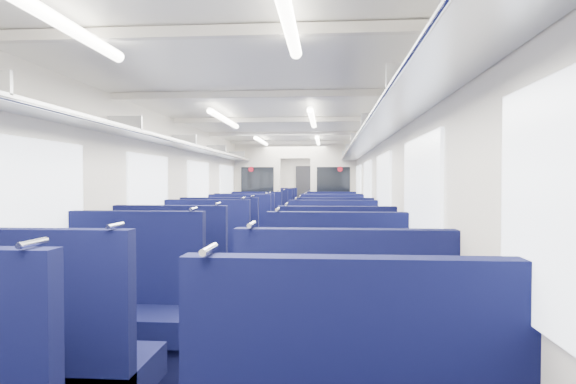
# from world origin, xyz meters

# --- Properties ---
(floor) EXTENTS (2.80, 18.00, 0.01)m
(floor) POSITION_xyz_m (0.00, 0.00, 0.00)
(floor) COLOR black
(floor) RESTS_ON ground
(ceiling) EXTENTS (2.80, 18.00, 0.01)m
(ceiling) POSITION_xyz_m (0.00, 0.00, 2.35)
(ceiling) COLOR white
(ceiling) RESTS_ON wall_left
(wall_left) EXTENTS (0.02, 18.00, 2.35)m
(wall_left) POSITION_xyz_m (-1.40, 0.00, 1.18)
(wall_left) COLOR beige
(wall_left) RESTS_ON floor
(dado_left) EXTENTS (0.03, 17.90, 0.70)m
(dado_left) POSITION_xyz_m (-1.39, 0.00, 0.35)
(dado_left) COLOR black
(dado_left) RESTS_ON floor
(wall_right) EXTENTS (0.02, 18.00, 2.35)m
(wall_right) POSITION_xyz_m (1.40, 0.00, 1.18)
(wall_right) COLOR beige
(wall_right) RESTS_ON floor
(dado_right) EXTENTS (0.03, 17.90, 0.70)m
(dado_right) POSITION_xyz_m (1.39, 0.00, 0.35)
(dado_right) COLOR black
(dado_right) RESTS_ON floor
(wall_far) EXTENTS (2.80, 0.02, 2.35)m
(wall_far) POSITION_xyz_m (0.00, 9.00, 1.18)
(wall_far) COLOR beige
(wall_far) RESTS_ON floor
(luggage_rack_left) EXTENTS (0.36, 17.40, 0.18)m
(luggage_rack_left) POSITION_xyz_m (-1.21, 0.00, 1.97)
(luggage_rack_left) COLOR #B2B5BA
(luggage_rack_left) RESTS_ON wall_left
(luggage_rack_right) EXTENTS (0.36, 17.40, 0.18)m
(luggage_rack_right) POSITION_xyz_m (1.21, 0.00, 1.97)
(luggage_rack_right) COLOR #B2B5BA
(luggage_rack_right) RESTS_ON wall_right
(windows) EXTENTS (2.78, 15.60, 0.75)m
(windows) POSITION_xyz_m (0.00, -0.46, 1.42)
(windows) COLOR white
(windows) RESTS_ON wall_left
(ceiling_fittings) EXTENTS (2.70, 16.06, 0.11)m
(ceiling_fittings) POSITION_xyz_m (0.00, -0.26, 2.29)
(ceiling_fittings) COLOR beige
(ceiling_fittings) RESTS_ON ceiling
(end_door) EXTENTS (0.75, 0.06, 2.00)m
(end_door) POSITION_xyz_m (0.00, 8.94, 1.00)
(end_door) COLOR black
(end_door) RESTS_ON floor
(bulkhead) EXTENTS (2.80, 0.10, 2.35)m
(bulkhead) POSITION_xyz_m (-0.00, 2.80, 1.23)
(bulkhead) COLOR beige
(bulkhead) RESTS_ON floor
(seat_4) EXTENTS (1.15, 0.63, 1.28)m
(seat_4) POSITION_xyz_m (-0.83, -6.08, 0.39)
(seat_4) COLOR #0B0E38
(seat_4) RESTS_ON floor
(seat_5) EXTENTS (1.15, 0.63, 1.28)m
(seat_5) POSITION_xyz_m (0.83, -5.96, 0.39)
(seat_5) COLOR #0B0E38
(seat_5) RESTS_ON floor
(seat_6) EXTENTS (1.15, 0.63, 1.28)m
(seat_6) POSITION_xyz_m (-0.83, -4.91, 0.39)
(seat_6) COLOR #0B0E38
(seat_6) RESTS_ON floor
(seat_7) EXTENTS (1.15, 0.63, 1.28)m
(seat_7) POSITION_xyz_m (0.83, -4.90, 0.39)
(seat_7) COLOR #0B0E38
(seat_7) RESTS_ON floor
(seat_8) EXTENTS (1.15, 0.63, 1.28)m
(seat_8) POSITION_xyz_m (-0.83, -3.67, 0.39)
(seat_8) COLOR #0B0E38
(seat_8) RESTS_ON floor
(seat_9) EXTENTS (1.15, 0.63, 1.28)m
(seat_9) POSITION_xyz_m (0.83, -3.71, 0.39)
(seat_9) COLOR #0B0E38
(seat_9) RESTS_ON floor
(seat_10) EXTENTS (1.15, 0.63, 1.28)m
(seat_10) POSITION_xyz_m (-0.83, -2.50, 0.39)
(seat_10) COLOR #0B0E38
(seat_10) RESTS_ON floor
(seat_11) EXTENTS (1.15, 0.63, 1.28)m
(seat_11) POSITION_xyz_m (0.83, -2.54, 0.39)
(seat_11) COLOR #0B0E38
(seat_11) RESTS_ON floor
(seat_12) EXTENTS (1.15, 0.63, 1.28)m
(seat_12) POSITION_xyz_m (-0.83, -1.40, 0.39)
(seat_12) COLOR #0B0E38
(seat_12) RESTS_ON floor
(seat_13) EXTENTS (1.15, 0.63, 1.28)m
(seat_13) POSITION_xyz_m (0.83, -1.37, 0.39)
(seat_13) COLOR #0B0E38
(seat_13) RESTS_ON floor
(seat_14) EXTENTS (1.15, 0.63, 1.28)m
(seat_14) POSITION_xyz_m (-0.83, -0.11, 0.39)
(seat_14) COLOR #0B0E38
(seat_14) RESTS_ON floor
(seat_15) EXTENTS (1.15, 0.63, 1.28)m
(seat_15) POSITION_xyz_m (0.83, -0.13, 0.39)
(seat_15) COLOR #0B0E38
(seat_15) RESTS_ON floor
(seat_16) EXTENTS (1.15, 0.63, 1.28)m
(seat_16) POSITION_xyz_m (-0.83, 0.82, 0.39)
(seat_16) COLOR #0B0E38
(seat_16) RESTS_ON floor
(seat_17) EXTENTS (1.15, 0.63, 1.28)m
(seat_17) POSITION_xyz_m (0.83, 0.81, 0.39)
(seat_17) COLOR #0B0E38
(seat_17) RESTS_ON floor
(seat_18) EXTENTS (1.15, 0.63, 1.28)m
(seat_18) POSITION_xyz_m (-0.83, 2.03, 0.39)
(seat_18) COLOR #0B0E38
(seat_18) RESTS_ON floor
(seat_19) EXTENTS (1.15, 0.63, 1.28)m
(seat_19) POSITION_xyz_m (0.83, 2.15, 0.39)
(seat_19) COLOR #0B0E38
(seat_19) RESTS_ON floor
(seat_20) EXTENTS (1.15, 0.63, 1.28)m
(seat_20) POSITION_xyz_m (-0.83, 4.00, 0.39)
(seat_20) COLOR #0B0E38
(seat_20) RESTS_ON floor
(seat_21) EXTENTS (1.15, 0.63, 1.28)m
(seat_21) POSITION_xyz_m (0.83, 4.19, 0.39)
(seat_21) COLOR #0B0E38
(seat_21) RESTS_ON floor
(seat_22) EXTENTS (1.15, 0.63, 1.28)m
(seat_22) POSITION_xyz_m (-0.83, 5.31, 0.39)
(seat_22) COLOR #0B0E38
(seat_22) RESTS_ON floor
(seat_23) EXTENTS (1.15, 0.63, 1.28)m
(seat_23) POSITION_xyz_m (0.83, 5.25, 0.39)
(seat_23) COLOR #0B0E38
(seat_23) RESTS_ON floor
(seat_24) EXTENTS (1.15, 0.63, 1.28)m
(seat_24) POSITION_xyz_m (-0.83, 6.36, 0.39)
(seat_24) COLOR #0B0E38
(seat_24) RESTS_ON floor
(seat_25) EXTENTS (1.15, 0.63, 1.28)m
(seat_25) POSITION_xyz_m (0.83, 6.32, 0.39)
(seat_25) COLOR #0B0E38
(seat_25) RESTS_ON floor
(seat_26) EXTENTS (1.15, 0.63, 1.28)m
(seat_26) POSITION_xyz_m (-0.83, 7.52, 0.39)
(seat_26) COLOR #0B0E38
(seat_26) RESTS_ON floor
(seat_27) EXTENTS (1.15, 0.63, 1.28)m
(seat_27) POSITION_xyz_m (0.83, 7.53, 0.39)
(seat_27) COLOR #0B0E38
(seat_27) RESTS_ON floor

